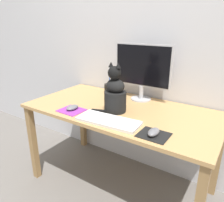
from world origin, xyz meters
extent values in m
plane|color=slate|center=(0.00, 0.00, 0.00)|extent=(12.00, 12.00, 0.00)
cube|color=silver|center=(0.00, 0.40, 1.25)|extent=(7.00, 0.04, 2.50)
cube|color=tan|center=(0.00, 0.00, 0.70)|extent=(1.45, 0.73, 0.02)
cube|color=olive|center=(-0.69, -0.33, 0.34)|extent=(0.05, 0.05, 0.68)
cube|color=olive|center=(-0.69, 0.33, 0.34)|extent=(0.05, 0.05, 0.68)
cube|color=olive|center=(0.69, 0.33, 0.34)|extent=(0.05, 0.05, 0.68)
cylinder|color=#B2B2B7|center=(0.03, 0.27, 0.71)|extent=(0.17, 0.17, 0.01)
cylinder|color=#B2B2B7|center=(0.03, 0.27, 0.77)|extent=(0.04, 0.04, 0.11)
cube|color=#B2B2B7|center=(0.03, 0.27, 1.00)|extent=(0.49, 0.02, 0.34)
cube|color=black|center=(0.03, 0.26, 1.00)|extent=(0.47, 0.00, 0.32)
cube|color=silver|center=(0.06, -0.25, 0.72)|extent=(0.43, 0.19, 0.02)
cube|color=white|center=(0.06, -0.25, 0.73)|extent=(0.42, 0.17, 0.01)
cube|color=purple|center=(-0.29, -0.24, 0.71)|extent=(0.19, 0.17, 0.00)
cube|color=black|center=(0.38, -0.26, 0.71)|extent=(0.18, 0.16, 0.00)
ellipsoid|color=slate|center=(-0.29, -0.23, 0.73)|extent=(0.07, 0.11, 0.03)
ellipsoid|color=slate|center=(0.38, -0.26, 0.73)|extent=(0.06, 0.11, 0.04)
cylinder|color=black|center=(-0.01, -0.07, 0.78)|extent=(0.16, 0.16, 0.15)
ellipsoid|color=black|center=(-0.01, -0.07, 0.90)|extent=(0.14, 0.12, 0.10)
sphere|color=black|center=(-0.01, -0.08, 1.00)|extent=(0.09, 0.09, 0.09)
cone|color=black|center=(-0.04, -0.08, 1.05)|extent=(0.04, 0.04, 0.04)
cone|color=black|center=(0.02, -0.08, 1.05)|extent=(0.04, 0.04, 0.04)
cylinder|color=black|center=(-0.05, -0.14, 0.72)|extent=(0.20, 0.09, 0.02)
cylinder|color=black|center=(-0.30, 0.28, 0.75)|extent=(0.09, 0.09, 0.08)
cylinder|color=green|center=(-0.29, 0.30, 0.81)|extent=(0.02, 0.01, 0.14)
cylinder|color=#1E47B2|center=(-0.31, 0.30, 0.81)|extent=(0.02, 0.01, 0.14)
cylinder|color=black|center=(-0.30, 0.30, 0.81)|extent=(0.03, 0.01, 0.14)
camera|label=1|loc=(0.79, -1.33, 1.33)|focal=35.00mm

